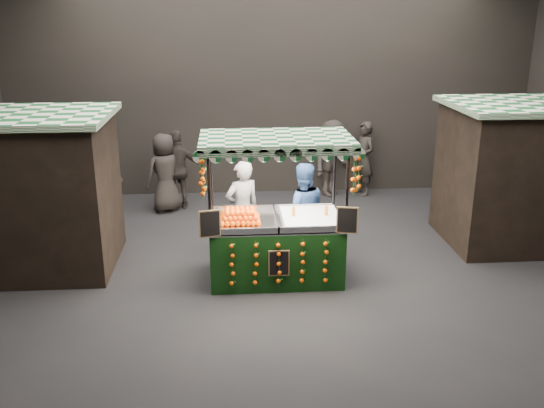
{
  "coord_description": "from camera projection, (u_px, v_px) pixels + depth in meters",
  "views": [
    {
      "loc": [
        -1.04,
        -8.61,
        4.17
      ],
      "look_at": [
        -0.35,
        0.51,
        1.16
      ],
      "focal_mm": 39.32,
      "sensor_mm": 36.0,
      "label": 1
    }
  ],
  "objects": [
    {
      "name": "vendor_grey",
      "position": [
        242.0,
        209.0,
        10.29
      ],
      "size": [
        0.74,
        0.64,
        1.72
      ],
      "rotation": [
        0.0,
        0.0,
        3.57
      ],
      "color": "gray",
      "rests_on": "ground"
    },
    {
      "name": "neighbour_stall_right",
      "position": [
        527.0,
        173.0,
        10.86
      ],
      "size": [
        3.0,
        2.2,
        2.6
      ],
      "color": "black",
      "rests_on": "ground"
    },
    {
      "name": "shopper_1",
      "position": [
        510.0,
        188.0,
        11.34
      ],
      "size": [
        1.1,
        1.11,
        1.81
      ],
      "rotation": [
        0.0,
        0.0,
        -0.82
      ],
      "color": "#2D2724",
      "rests_on": "ground"
    },
    {
      "name": "neighbour_stall_left",
      "position": [
        24.0,
        192.0,
        9.75
      ],
      "size": [
        3.0,
        2.2,
        2.6
      ],
      "color": "black",
      "rests_on": "ground"
    },
    {
      "name": "shopper_6",
      "position": [
        364.0,
        159.0,
        13.77
      ],
      "size": [
        0.61,
        0.73,
        1.72
      ],
      "rotation": [
        0.0,
        0.0,
        -1.21
      ],
      "color": "#292521",
      "rests_on": "ground"
    },
    {
      "name": "shopper_5",
      "position": [
        492.0,
        174.0,
        12.55
      ],
      "size": [
        0.67,
        1.6,
        1.67
      ],
      "rotation": [
        0.0,
        0.0,
        1.68
      ],
      "color": "#2B2623",
      "rests_on": "ground"
    },
    {
      "name": "vendor_blue",
      "position": [
        302.0,
        211.0,
        10.23
      ],
      "size": [
        0.84,
        0.66,
        1.71
      ],
      "rotation": [
        0.0,
        0.0,
        3.16
      ],
      "color": "navy",
      "rests_on": "ground"
    },
    {
      "name": "shopper_2",
      "position": [
        178.0,
        170.0,
        12.8
      ],
      "size": [
        1.04,
        0.49,
        1.73
      ],
      "rotation": [
        0.0,
        0.0,
        3.21
      ],
      "color": "#2C2824",
      "rests_on": "ground"
    },
    {
      "name": "ground",
      "position": [
        296.0,
        282.0,
        9.53
      ],
      "size": [
        12.0,
        12.0,
        0.0
      ],
      "primitive_type": "plane",
      "color": "black",
      "rests_on": "ground"
    },
    {
      "name": "shopper_3",
      "position": [
        332.0,
        158.0,
        13.69
      ],
      "size": [
        1.27,
        1.28,
        1.77
      ],
      "rotation": [
        0.0,
        0.0,
        0.8
      ],
      "color": "#2B2623",
      "rests_on": "ground"
    },
    {
      "name": "market_hall",
      "position": [
        299.0,
        66.0,
        8.47
      ],
      "size": [
        12.1,
        10.1,
        5.05
      ],
      "color": "black",
      "rests_on": "ground"
    },
    {
      "name": "juice_stall",
      "position": [
        276.0,
        237.0,
        9.44
      ],
      "size": [
        2.41,
        1.42,
        2.33
      ],
      "color": "black",
      "rests_on": "ground"
    },
    {
      "name": "shopper_0",
      "position": [
        106.0,
        196.0,
        10.98
      ],
      "size": [
        0.71,
        0.53,
        1.75
      ],
      "rotation": [
        0.0,
        0.0,
        0.19
      ],
      "color": "#282221",
      "rests_on": "ground"
    },
    {
      "name": "shopper_4",
      "position": [
        165.0,
        173.0,
        12.64
      ],
      "size": [
        0.99,
        0.91,
        1.69
      ],
      "rotation": [
        0.0,
        0.0,
        3.72
      ],
      "color": "#2A2522",
      "rests_on": "ground"
    }
  ]
}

